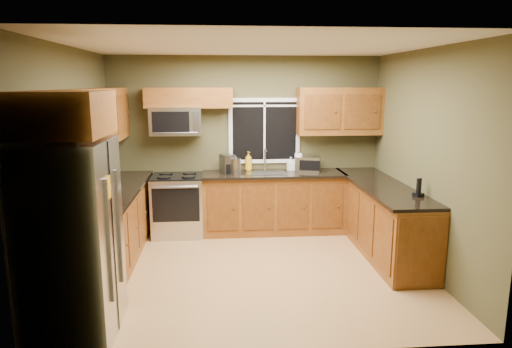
{
  "coord_description": "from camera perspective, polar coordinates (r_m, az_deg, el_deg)",
  "views": [
    {
      "loc": [
        -0.42,
        -5.31,
        2.28
      ],
      "look_at": [
        0.05,
        0.35,
        1.15
      ],
      "focal_mm": 32.0,
      "sensor_mm": 36.0,
      "label": 1
    }
  ],
  "objects": [
    {
      "name": "toaster_oven",
      "position": [
        7.11,
        6.51,
        1.27
      ],
      "size": [
        0.43,
        0.38,
        0.23
      ],
      "color": "#B7B7BC",
      "rests_on": "countertop_back"
    },
    {
      "name": "floor",
      "position": [
        5.8,
        -0.21,
        -11.91
      ],
      "size": [
        4.2,
        4.2,
        0.0
      ],
      "primitive_type": "plane",
      "color": "#A47948",
      "rests_on": "ground"
    },
    {
      "name": "front_wall",
      "position": [
        3.66,
        1.98,
        -3.51
      ],
      "size": [
        4.2,
        0.0,
        4.2
      ],
      "primitive_type": "plane",
      "rotation": [
        -1.57,
        0.0,
        0.0
      ],
      "color": "#454327",
      "rests_on": "ground"
    },
    {
      "name": "back_wall",
      "position": [
        7.19,
        -1.35,
        3.81
      ],
      "size": [
        4.2,
        0.0,
        4.2
      ],
      "primitive_type": "plane",
      "rotation": [
        1.57,
        0.0,
        0.0
      ],
      "color": "#454327",
      "rests_on": "ground"
    },
    {
      "name": "microwave",
      "position": [
        6.97,
        -9.97,
        6.55
      ],
      "size": [
        0.76,
        0.41,
        0.42
      ],
      "color": "#B7B7BC",
      "rests_on": "back_wall"
    },
    {
      "name": "countertop_back",
      "position": [
        6.97,
        2.23,
        -0.0
      ],
      "size": [
        2.17,
        0.65,
        0.04
      ],
      "primitive_type": "cube",
      "color": "black",
      "rests_on": "base_cabinets_back"
    },
    {
      "name": "countertop_left",
      "position": [
        6.1,
        -17.46,
        -2.17
      ],
      "size": [
        0.65,
        2.65,
        0.04
      ],
      "primitive_type": "cube",
      "color": "black",
      "rests_on": "base_cabinets_left"
    },
    {
      "name": "window",
      "position": [
        7.17,
        1.06,
        5.43
      ],
      "size": [
        1.12,
        0.03,
        1.02
      ],
      "color": "white",
      "rests_on": "back_wall"
    },
    {
      "name": "upper_cabinets_back_right",
      "position": [
        7.21,
        10.41,
        7.73
      ],
      "size": [
        1.3,
        0.33,
        0.72
      ],
      "primitive_type": "cube",
      "color": "brown",
      "rests_on": "back_wall"
    },
    {
      "name": "upper_cabinets_left",
      "position": [
        6.0,
        -19.5,
        6.59
      ],
      "size": [
        0.33,
        2.65,
        0.72
      ],
      "primitive_type": "cube",
      "color": "brown",
      "rests_on": "left_wall"
    },
    {
      "name": "base_cabinets_back",
      "position": [
        7.1,
        2.18,
        -3.68
      ],
      "size": [
        2.17,
        0.6,
        0.9
      ],
      "primitive_type": "cube",
      "color": "brown",
      "rests_on": "ground"
    },
    {
      "name": "base_cabinets_left",
      "position": [
        6.23,
        -17.43,
        -6.38
      ],
      "size": [
        0.6,
        2.65,
        0.9
      ],
      "primitive_type": "cube",
      "color": "brown",
      "rests_on": "ground"
    },
    {
      "name": "countertop_peninsula",
      "position": [
        6.4,
        15.42,
        -1.42
      ],
      "size": [
        0.65,
        2.5,
        0.04
      ],
      "primitive_type": "cube",
      "color": "black",
      "rests_on": "base_cabinets_peninsula"
    },
    {
      "name": "cordless_phone",
      "position": [
        5.84,
        19.65,
        -2.01
      ],
      "size": [
        0.13,
        0.13,
        0.22
      ],
      "color": "black",
      "rests_on": "countertop_peninsula"
    },
    {
      "name": "left_wall",
      "position": [
        5.65,
        -21.97,
        0.95
      ],
      "size": [
        0.0,
        3.6,
        3.6
      ],
      "primitive_type": "plane",
      "rotation": [
        1.57,
        0.0,
        1.57
      ],
      "color": "#454327",
      "rests_on": "ground"
    },
    {
      "name": "right_wall",
      "position": [
        5.95,
        20.38,
        1.55
      ],
      "size": [
        0.0,
        3.6,
        3.6
      ],
      "primitive_type": "plane",
      "rotation": [
        1.57,
        0.0,
        -1.57
      ],
      "color": "#454327",
      "rests_on": "ground"
    },
    {
      "name": "range",
      "position": [
        7.05,
        -9.72,
        -3.8
      ],
      "size": [
        0.76,
        0.69,
        0.94
      ],
      "color": "#B7B7BC",
      "rests_on": "ground"
    },
    {
      "name": "sink",
      "position": [
        6.97,
        1.28,
        0.27
      ],
      "size": [
        0.6,
        0.42,
        0.36
      ],
      "color": "slate",
      "rests_on": "countertop_back"
    },
    {
      "name": "base_cabinets_peninsula",
      "position": [
        6.52,
        15.44,
        -5.46
      ],
      "size": [
        0.6,
        2.52,
        0.9
      ],
      "color": "brown",
      "rests_on": "ground"
    },
    {
      "name": "upper_cabinets_back_left",
      "position": [
        6.96,
        -8.39,
        9.41
      ],
      "size": [
        1.3,
        0.33,
        0.3
      ],
      "primitive_type": "cube",
      "color": "brown",
      "rests_on": "back_wall"
    },
    {
      "name": "soap_bottle_b",
      "position": [
        7.15,
        4.35,
        1.29
      ],
      "size": [
        0.11,
        0.12,
        0.21
      ],
      "primitive_type": "imported",
      "rotation": [
        0.0,
        0.0,
        0.22
      ],
      "color": "white",
      "rests_on": "countertop_back"
    },
    {
      "name": "upper_cabinet_over_fridge",
      "position": [
        4.23,
        -23.11,
        6.96
      ],
      "size": [
        0.72,
        0.9,
        0.38
      ],
      "primitive_type": "cube",
      "color": "brown",
      "rests_on": "left_wall"
    },
    {
      "name": "paper_towel_roll",
      "position": [
        7.14,
        5.32,
        1.5
      ],
      "size": [
        0.15,
        0.15,
        0.3
      ],
      "color": "white",
      "rests_on": "countertop_back"
    },
    {
      "name": "kettle",
      "position": [
        6.88,
        -2.55,
        1.12
      ],
      "size": [
        0.18,
        0.18,
        0.28
      ],
      "color": "#B7B7BC",
      "rests_on": "countertop_back"
    },
    {
      "name": "coffee_maker",
      "position": [
        6.93,
        -3.63,
        1.21
      ],
      "size": [
        0.25,
        0.28,
        0.29
      ],
      "color": "slate",
      "rests_on": "countertop_back"
    },
    {
      "name": "soap_bottle_a",
      "position": [
        7.12,
        -0.94,
        1.62
      ],
      "size": [
        0.15,
        0.15,
        0.3
      ],
      "primitive_type": "imported",
      "rotation": [
        0.0,
        0.0,
        0.38
      ],
      "color": "#CB8F13",
      "rests_on": "countertop_back"
    },
    {
      "name": "refrigerator",
      "position": [
        4.45,
        -21.97,
        -7.7
      ],
      "size": [
        0.74,
        0.9,
        1.8
      ],
      "color": "#B7B7BC",
      "rests_on": "ground"
    },
    {
      "name": "ceiling",
      "position": [
        5.34,
        -0.24,
        15.75
      ],
      "size": [
        4.2,
        4.2,
        0.0
      ],
      "primitive_type": "plane",
      "rotation": [
        3.14,
        0.0,
        0.0
      ],
      "color": "white",
      "rests_on": "back_wall"
    }
  ]
}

